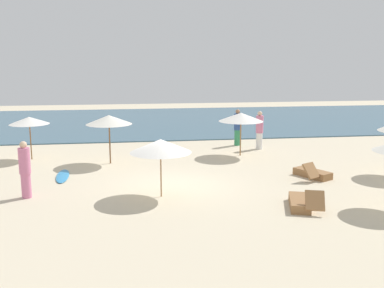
{
  "coord_description": "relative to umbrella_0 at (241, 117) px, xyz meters",
  "views": [
    {
      "loc": [
        -1.49,
        -15.48,
        4.63
      ],
      "look_at": [
        1.07,
        2.46,
        1.1
      ],
      "focal_mm": 41.52,
      "sensor_mm": 36.0,
      "label": 1
    }
  ],
  "objects": [
    {
      "name": "ground_plane",
      "position": [
        -3.76,
        -4.87,
        -1.86
      ],
      "size": [
        60.0,
        60.0,
        0.0
      ],
      "primitive_type": "plane",
      "color": "beige"
    },
    {
      "name": "ocean_water",
      "position": [
        -3.76,
        12.13,
        -1.83
      ],
      "size": [
        48.0,
        16.0,
        0.06
      ],
      "primitive_type": "cube",
      "color": "#3D6075",
      "rests_on": "ground_plane"
    },
    {
      "name": "umbrella_0",
      "position": [
        0.0,
        0.0,
        0.0
      ],
      "size": [
        2.12,
        2.12,
        2.07
      ],
      "color": "olive",
      "rests_on": "ground_plane"
    },
    {
      "name": "umbrella_3",
      "position": [
        -4.24,
        -5.9,
        -0.11
      ],
      "size": [
        2.06,
        2.06,
        1.98
      ],
      "color": "olive",
      "rests_on": "ground_plane"
    },
    {
      "name": "umbrella_5",
      "position": [
        -6.14,
        -0.76,
        0.1
      ],
      "size": [
        2.02,
        2.02,
        2.17
      ],
      "color": "brown",
      "rests_on": "ground_plane"
    },
    {
      "name": "umbrella_6",
      "position": [
        -9.78,
        0.56,
        -0.05
      ],
      "size": [
        1.79,
        1.79,
        1.99
      ],
      "color": "brown",
      "rests_on": "ground_plane"
    },
    {
      "name": "lounger_0",
      "position": [
        1.82,
        -4.3,
        -1.69
      ],
      "size": [
        1.32,
        1.75,
        0.7
      ],
      "color": "olive",
      "rests_on": "ground_plane"
    },
    {
      "name": "lounger_1",
      "position": [
        0.01,
        -7.67,
        -1.7
      ],
      "size": [
        1.06,
        1.78,
        0.69
      ],
      "color": "olive",
      "rests_on": "ground_plane"
    },
    {
      "name": "person_0",
      "position": [
        1.35,
        1.38,
        -0.88
      ],
      "size": [
        0.51,
        0.51,
        1.96
      ],
      "color": "white",
      "rests_on": "ground_plane"
    },
    {
      "name": "person_1",
      "position": [
        0.47,
        2.5,
        -0.88
      ],
      "size": [
        0.4,
        0.4,
        1.94
      ],
      "color": "#338C59",
      "rests_on": "ground_plane"
    },
    {
      "name": "person_2",
      "position": [
        -8.73,
        -5.39,
        -0.89
      ],
      "size": [
        0.51,
        0.51,
        1.93
      ],
      "color": "#D17299",
      "rests_on": "ground_plane"
    },
    {
      "name": "surfboard",
      "position": [
        -7.92,
        -2.82,
        -1.83
      ],
      "size": [
        0.61,
        2.13,
        0.07
      ],
      "color": "#338CCC",
      "rests_on": "ground_plane"
    }
  ]
}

